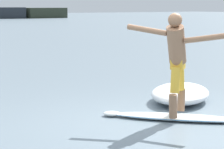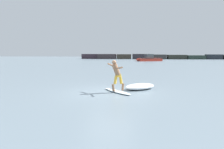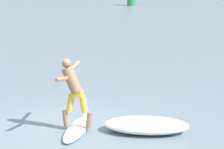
{
  "view_description": "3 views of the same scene",
  "coord_description": "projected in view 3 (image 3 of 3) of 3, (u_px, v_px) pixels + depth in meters",
  "views": [
    {
      "loc": [
        -5.39,
        -6.38,
        1.89
      ],
      "look_at": [
        0.19,
        1.43,
        0.63
      ],
      "focal_mm": 85.0,
      "sensor_mm": 36.0,
      "label": 1
    },
    {
      "loc": [
        1.57,
        -11.66,
        2.17
      ],
      "look_at": [
        -0.02,
        1.32,
        0.84
      ],
      "focal_mm": 35.0,
      "sensor_mm": 36.0,
      "label": 2
    },
    {
      "loc": [
        10.3,
        -7.48,
        4.07
      ],
      "look_at": [
        0.69,
        0.92,
        1.29
      ],
      "focal_mm": 85.0,
      "sensor_mm": 36.0,
      "label": 3
    }
  ],
  "objects": [
    {
      "name": "surfboard",
      "position": [
        78.0,
        128.0,
        12.92
      ],
      "size": [
        1.8,
        2.07,
        0.23
      ],
      "color": "white",
      "rests_on": "ground"
    },
    {
      "name": "surfer",
      "position": [
        73.0,
        87.0,
        12.68
      ],
      "size": [
        1.02,
        1.37,
        1.68
      ],
      "color": "#91674A",
      "rests_on": "surfboard"
    },
    {
      "name": "ground_plane",
      "position": [
        66.0,
        126.0,
        13.25
      ],
      "size": [
        200.0,
        200.0,
        0.0
      ],
      "primitive_type": "plane",
      "color": "slate"
    },
    {
      "name": "wave_foam_at_tail",
      "position": [
        146.0,
        125.0,
        12.75
      ],
      "size": [
        2.26,
        2.21,
        0.34
      ],
      "color": "white",
      "rests_on": "ground"
    }
  ]
}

